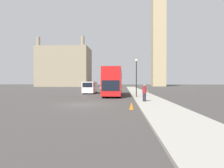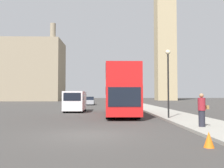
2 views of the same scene
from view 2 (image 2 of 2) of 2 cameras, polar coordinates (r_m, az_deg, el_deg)
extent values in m
plane|color=#383533|center=(11.65, -5.43, -11.49)|extent=(300.00, 300.00, 0.00)
cube|color=tan|center=(92.10, 12.01, 12.16)|extent=(6.56, 6.56, 50.26)
cube|color=gray|center=(84.76, -19.60, 2.83)|extent=(24.77, 13.71, 19.12)
cylinder|color=gray|center=(78.46, -13.35, 11.84)|extent=(1.65, 1.65, 4.21)
cube|color=red|center=(22.65, 1.84, -3.56)|extent=(2.58, 10.83, 2.26)
cube|color=red|center=(22.70, 1.83, 1.40)|extent=(2.58, 10.61, 1.66)
cube|color=black|center=(22.65, 1.84, -1.77)|extent=(2.62, 10.40, 0.55)
cube|color=black|center=(22.74, 1.83, 2.54)|extent=(2.62, 10.18, 0.55)
cube|color=black|center=(17.23, 2.87, -2.97)|extent=(2.27, 0.03, 1.36)
cylinder|color=black|center=(18.87, -0.33, -6.48)|extent=(0.72, 1.04, 1.04)
cylinder|color=black|center=(19.00, 5.32, -6.44)|extent=(0.72, 1.04, 1.04)
cylinder|color=black|center=(26.44, -0.65, -5.36)|extent=(0.72, 1.04, 1.04)
cylinder|color=black|center=(26.53, 3.39, -5.34)|extent=(0.72, 1.04, 1.04)
cube|color=white|center=(27.79, -8.40, -3.78)|extent=(2.06, 5.13, 2.02)
cube|color=black|center=(25.22, -9.11, -2.90)|extent=(1.75, 0.02, 0.81)
cube|color=black|center=(26.13, -8.84, -2.89)|extent=(2.09, 0.92, 0.65)
cylinder|color=black|center=(26.20, -10.56, -5.70)|extent=(0.51, 0.72, 0.72)
cylinder|color=black|center=(26.00, -7.19, -5.74)|extent=(0.51, 0.72, 0.72)
cylinder|color=black|center=(29.64, -9.49, -5.34)|extent=(0.51, 0.72, 0.72)
cylinder|color=black|center=(29.47, -6.51, -5.37)|extent=(0.51, 0.72, 0.72)
cylinder|color=#23232D|center=(14.09, 19.84, -7.44)|extent=(0.33, 0.33, 0.85)
cylinder|color=maroon|center=(14.04, 19.79, -4.35)|extent=(0.39, 0.39, 0.67)
sphere|color=#9E704C|center=(14.04, 19.77, -2.50)|extent=(0.23, 0.23, 0.23)
cube|color=olive|center=(14.16, 20.92, -4.99)|extent=(0.12, 0.24, 0.20)
cylinder|color=black|center=(18.94, 12.74, -0.44)|extent=(0.12, 0.12, 4.68)
sphere|color=beige|center=(19.20, 12.66, 7.10)|extent=(0.36, 0.36, 0.36)
cube|color=#99999E|center=(46.92, -5.12, -4.11)|extent=(1.71, 4.78, 0.74)
cube|color=black|center=(47.03, -5.11, -3.27)|extent=(1.54, 2.29, 0.62)
cylinder|color=black|center=(45.45, -6.09, -4.41)|extent=(0.38, 0.67, 0.67)
cylinder|color=black|center=(45.36, -4.40, -4.42)|extent=(0.38, 0.67, 0.67)
cylinder|color=black|center=(48.50, -5.79, -4.29)|extent=(0.38, 0.67, 0.67)
cylinder|color=black|center=(48.42, -4.21, -4.30)|extent=(0.38, 0.67, 0.67)
cone|color=orange|center=(9.44, 21.27, -11.75)|extent=(0.36, 0.36, 0.55)
camera|label=1|loc=(5.81, 147.99, 5.18)|focal=28.00mm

